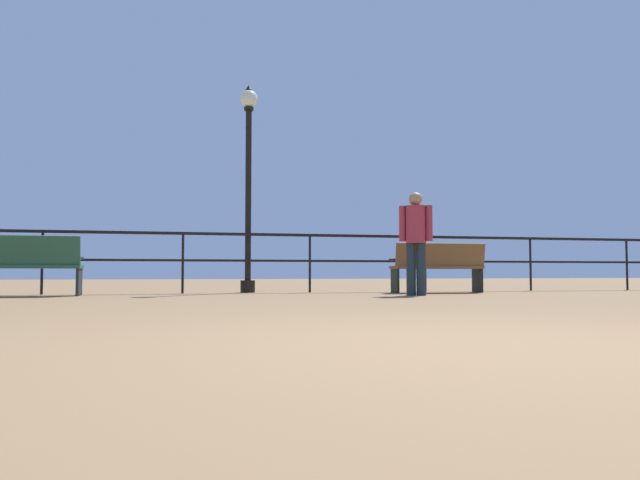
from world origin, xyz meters
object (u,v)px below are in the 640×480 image
at_px(bench_near_right, 438,265).
at_px(lamppost_center, 248,170).
at_px(bench_near_left, 32,263).
at_px(person_at_railing, 416,236).

bearing_deg(bench_near_right, lamppost_center, 164.30).
height_order(bench_near_left, person_at_railing, person_at_railing).
relative_size(bench_near_right, person_at_railing, 1.02).
bearing_deg(bench_near_left, lamppost_center, 15.21).
height_order(bench_near_left, lamppost_center, lamppost_center).
bearing_deg(lamppost_center, bench_near_right, -15.70).
height_order(bench_near_right, lamppost_center, lamppost_center).
xyz_separation_m(lamppost_center, person_at_railing, (2.40, -2.04, -1.28)).
relative_size(bench_near_left, person_at_railing, 0.88).
relative_size(bench_near_right, lamppost_center, 0.44).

